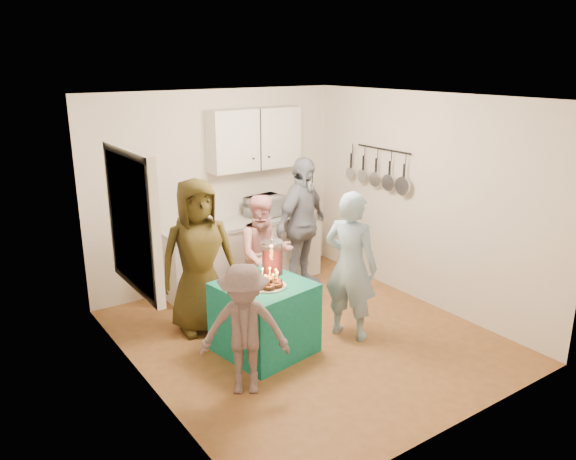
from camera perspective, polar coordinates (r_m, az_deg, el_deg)
floor at (r=6.38m, az=1.82°, el=-10.70°), size 4.00×4.00×0.00m
ceiling at (r=5.66m, az=2.07°, el=13.31°), size 4.00×4.00×0.00m
back_wall at (r=7.53m, az=-7.18°, el=4.11°), size 3.60×3.60×0.00m
left_wall at (r=5.07m, az=-14.63°, el=-2.71°), size 4.00×4.00×0.00m
right_wall at (r=7.08m, az=13.74°, el=2.91°), size 4.00×4.00×0.00m
window_night at (r=5.28m, az=-15.68°, el=0.83°), size 0.04×1.00×1.20m
counter at (r=7.61m, az=-4.56°, el=-2.49°), size 2.20×0.58×0.86m
countertop at (r=7.48m, az=-4.64°, el=0.80°), size 2.24×0.62×0.05m
upper_cabinet at (r=7.53m, az=-3.42°, el=9.23°), size 1.30×0.30×0.80m
pot_rack at (r=7.43m, az=9.47°, el=6.19°), size 0.12×1.00×0.60m
microwave at (r=7.61m, az=-2.32°, el=2.41°), size 0.55×0.41×0.28m
party_table at (r=5.92m, az=-2.41°, el=-8.87°), size 0.97×0.97×0.76m
donut_cake at (r=5.67m, az=-2.06°, el=-4.91°), size 0.38×0.38×0.18m
punch_jar at (r=5.98m, az=-1.60°, el=-2.89°), size 0.22×0.22×0.34m
man_birthday at (r=6.10m, az=6.37°, el=-3.62°), size 0.61×0.72×1.65m
woman_back_left at (r=6.26m, az=-9.09°, el=-2.68°), size 0.94×0.69×1.75m
woman_back_center at (r=6.74m, az=-2.41°, el=-2.45°), size 0.83×0.73×1.44m
woman_back_right at (r=7.34m, az=1.41°, el=0.54°), size 1.12×0.78×1.77m
child_near_left at (r=5.15m, az=-4.43°, el=-10.07°), size 0.93×0.83×1.25m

